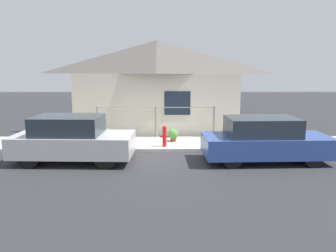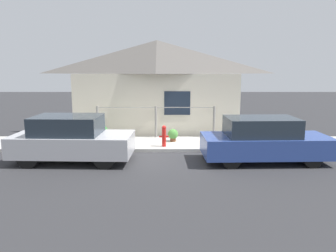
{
  "view_description": "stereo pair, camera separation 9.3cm",
  "coord_description": "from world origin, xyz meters",
  "px_view_note": "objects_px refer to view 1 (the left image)",
  "views": [
    {
      "loc": [
        0.41,
        -11.28,
        2.95
      ],
      "look_at": [
        0.48,
        0.3,
        0.9
      ],
      "focal_mm": 35.0,
      "sensor_mm": 36.0,
      "label": 1
    },
    {
      "loc": [
        0.5,
        -11.28,
        2.95
      ],
      "look_at": [
        0.48,
        0.3,
        0.9
      ],
      "focal_mm": 35.0,
      "sensor_mm": 36.0,
      "label": 2
    }
  ],
  "objects_px": {
    "car_left": "(72,139)",
    "fire_hydrant": "(164,135)",
    "potted_plant_near_hydrant": "(173,135)",
    "potted_plant_by_fence": "(102,132)",
    "car_right": "(265,140)"
  },
  "relations": [
    {
      "from": "car_left",
      "to": "potted_plant_by_fence",
      "type": "relative_size",
      "value": 6.01
    },
    {
      "from": "potted_plant_near_hydrant",
      "to": "fire_hydrant",
      "type": "bearing_deg",
      "value": -111.92
    },
    {
      "from": "car_left",
      "to": "fire_hydrant",
      "type": "distance_m",
      "value": 3.31
    },
    {
      "from": "fire_hydrant",
      "to": "potted_plant_by_fence",
      "type": "relative_size",
      "value": 1.24
    },
    {
      "from": "potted_plant_near_hydrant",
      "to": "potted_plant_by_fence",
      "type": "height_order",
      "value": "potted_plant_by_fence"
    },
    {
      "from": "fire_hydrant",
      "to": "potted_plant_near_hydrant",
      "type": "relative_size",
      "value": 1.59
    },
    {
      "from": "car_right",
      "to": "fire_hydrant",
      "type": "bearing_deg",
      "value": 151.76
    },
    {
      "from": "car_right",
      "to": "car_left",
      "type": "bearing_deg",
      "value": 178.0
    },
    {
      "from": "fire_hydrant",
      "to": "potted_plant_near_hydrant",
      "type": "height_order",
      "value": "fire_hydrant"
    },
    {
      "from": "car_right",
      "to": "potted_plant_by_fence",
      "type": "bearing_deg",
      "value": 153.69
    },
    {
      "from": "potted_plant_near_hydrant",
      "to": "car_right",
      "type": "bearing_deg",
      "value": -40.41
    },
    {
      "from": "car_left",
      "to": "potted_plant_by_fence",
      "type": "height_order",
      "value": "car_left"
    },
    {
      "from": "car_right",
      "to": "potted_plant_by_fence",
      "type": "distance_m",
      "value": 6.23
    },
    {
      "from": "potted_plant_by_fence",
      "to": "car_right",
      "type": "bearing_deg",
      "value": -24.34
    },
    {
      "from": "car_left",
      "to": "fire_hydrant",
      "type": "height_order",
      "value": "car_left"
    }
  ]
}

